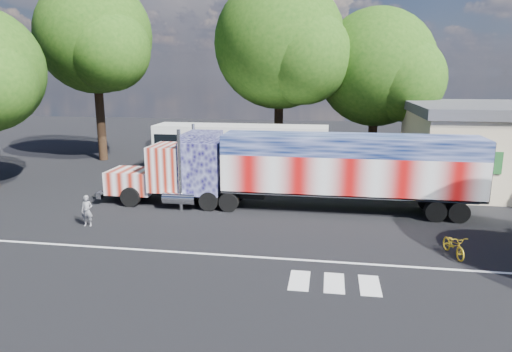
# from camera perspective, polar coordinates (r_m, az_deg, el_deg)

# --- Properties ---
(ground) EXTENTS (100.00, 100.00, 0.00)m
(ground) POSITION_cam_1_polar(r_m,az_deg,el_deg) (21.15, -1.31, -6.82)
(ground) COLOR black
(lane_markings) EXTENTS (30.00, 2.67, 0.01)m
(lane_markings) POSITION_cam_1_polar(r_m,az_deg,el_deg) (17.44, 2.04, -11.21)
(lane_markings) COLOR silver
(lane_markings) RESTS_ON ground
(semi_truck) EXTENTS (20.07, 3.17, 4.28)m
(semi_truck) POSITION_cam_1_polar(r_m,az_deg,el_deg) (24.02, 5.61, 0.98)
(semi_truck) COLOR black
(semi_truck) RESTS_ON ground
(coach_bus) EXTENTS (12.10, 2.82, 3.52)m
(coach_bus) POSITION_cam_1_polar(r_m,az_deg,el_deg) (32.07, -1.91, 3.34)
(coach_bus) COLOR silver
(coach_bus) RESTS_ON ground
(woman) EXTENTS (0.57, 0.41, 1.48)m
(woman) POSITION_cam_1_polar(r_m,az_deg,el_deg) (22.96, -20.37, -4.09)
(woman) COLOR slate
(woman) RESTS_ON ground
(bicycle) EXTENTS (0.95, 1.78, 0.89)m
(bicycle) POSITION_cam_1_polar(r_m,az_deg,el_deg) (19.83, 23.49, -7.93)
(bicycle) COLOR gold
(bicycle) RESTS_ON ground
(tree_nw_a) EXTENTS (9.44, 8.99, 14.41)m
(tree_nw_a) POSITION_cam_1_polar(r_m,az_deg,el_deg) (39.48, -19.38, 16.11)
(tree_nw_a) COLOR black
(tree_nw_a) RESTS_ON ground
(tree_ne_a) EXTENTS (9.54, 9.08, 12.02)m
(tree_ne_a) POSITION_cam_1_polar(r_m,az_deg,el_deg) (37.55, 15.05, 12.89)
(tree_ne_a) COLOR black
(tree_ne_a) RESTS_ON ground
(tree_n_mid) EXTENTS (10.55, 10.04, 14.31)m
(tree_n_mid) POSITION_cam_1_polar(r_m,az_deg,el_deg) (36.57, 3.22, 16.13)
(tree_n_mid) COLOR black
(tree_n_mid) RESTS_ON ground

